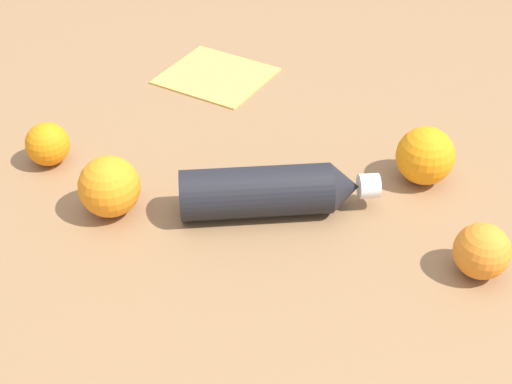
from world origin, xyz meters
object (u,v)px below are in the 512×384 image
object	(u,v)px
orange_1	(482,251)
water_bottle	(273,191)
orange_2	(109,187)
orange_3	(48,144)
folded_napkin	(216,75)
orange_0	(425,156)

from	to	relation	value
orange_1	water_bottle	bearing A→B (deg)	-91.79
orange_1	orange_2	world-z (taller)	orange_2
orange_1	orange_3	bearing A→B (deg)	-88.46
folded_napkin	orange_0	bearing A→B (deg)	69.14
water_bottle	orange_0	world-z (taller)	orange_0
water_bottle	orange_1	size ratio (longest dim) A/B	3.74
orange_1	orange_2	distance (m)	0.45
water_bottle	orange_2	world-z (taller)	orange_2
water_bottle	orange_0	size ratio (longest dim) A/B	3.13
orange_0	orange_1	bearing A→B (deg)	33.77
orange_1	orange_3	xyz separation A→B (m)	(0.02, -0.58, -0.00)
water_bottle	orange_3	bearing A→B (deg)	155.76
water_bottle	folded_napkin	size ratio (longest dim) A/B	1.49
orange_2	folded_napkin	world-z (taller)	orange_2
orange_0	orange_2	xyz separation A→B (m)	(0.22, -0.35, 0.00)
orange_0	orange_1	size ratio (longest dim) A/B	1.19
orange_0	orange_1	distance (m)	0.18
orange_2	water_bottle	bearing A→B (deg)	113.35
water_bottle	orange_2	size ratio (longest dim) A/B	3.12
water_bottle	folded_napkin	world-z (taller)	water_bottle
orange_0	folded_napkin	world-z (taller)	orange_0
water_bottle	orange_1	bearing A→B (deg)	-30.23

